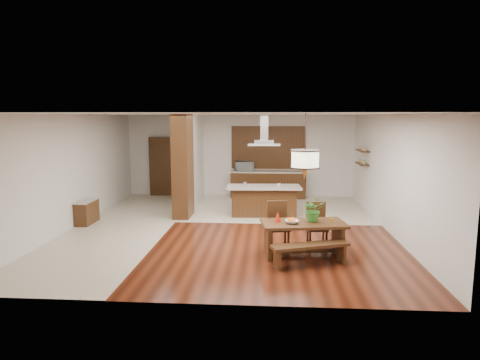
# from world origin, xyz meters

# --- Properties ---
(room_shell) EXTENTS (9.00, 9.04, 2.92)m
(room_shell) POSITION_xyz_m (0.00, 0.00, 2.06)
(room_shell) COLOR #38150A
(room_shell) RESTS_ON ground
(tile_hallway) EXTENTS (2.50, 9.00, 0.01)m
(tile_hallway) POSITION_xyz_m (-2.75, 0.00, 0.01)
(tile_hallway) COLOR beige
(tile_hallway) RESTS_ON ground
(tile_kitchen) EXTENTS (5.50, 4.00, 0.01)m
(tile_kitchen) POSITION_xyz_m (1.25, 2.50, 0.01)
(tile_kitchen) COLOR beige
(tile_kitchen) RESTS_ON ground
(soffit_band) EXTENTS (8.00, 9.00, 0.02)m
(soffit_band) POSITION_xyz_m (0.00, 0.00, 2.88)
(soffit_band) COLOR #3A1E0E
(soffit_band) RESTS_ON room_shell
(partition_pier) EXTENTS (0.45, 1.00, 2.90)m
(partition_pier) POSITION_xyz_m (-1.40, 1.20, 1.45)
(partition_pier) COLOR #301C0D
(partition_pier) RESTS_ON ground
(partition_stub) EXTENTS (0.18, 2.40, 2.90)m
(partition_stub) POSITION_xyz_m (-1.40, 3.30, 1.45)
(partition_stub) COLOR silver
(partition_stub) RESTS_ON ground
(hallway_console) EXTENTS (0.37, 0.88, 0.63)m
(hallway_console) POSITION_xyz_m (-3.81, 0.20, 0.32)
(hallway_console) COLOR #301C0D
(hallway_console) RESTS_ON ground
(hallway_doorway) EXTENTS (1.10, 0.20, 2.10)m
(hallway_doorway) POSITION_xyz_m (-2.70, 4.40, 1.05)
(hallway_doorway) COLOR #301C0D
(hallway_doorway) RESTS_ON ground
(rear_counter) EXTENTS (2.60, 0.62, 0.95)m
(rear_counter) POSITION_xyz_m (1.00, 4.20, 0.48)
(rear_counter) COLOR #301C0D
(rear_counter) RESTS_ON ground
(kitchen_window) EXTENTS (2.60, 0.08, 1.50)m
(kitchen_window) POSITION_xyz_m (1.00, 4.46, 1.75)
(kitchen_window) COLOR olive
(kitchen_window) RESTS_ON room_shell
(shelf_lower) EXTENTS (0.26, 0.90, 0.04)m
(shelf_lower) POSITION_xyz_m (3.87, 2.60, 1.40)
(shelf_lower) COLOR #301C0D
(shelf_lower) RESTS_ON room_shell
(shelf_upper) EXTENTS (0.26, 0.90, 0.04)m
(shelf_upper) POSITION_xyz_m (3.87, 2.60, 1.80)
(shelf_upper) COLOR #301C0D
(shelf_upper) RESTS_ON room_shell
(dining_table) EXTENTS (1.79, 1.08, 0.70)m
(dining_table) POSITION_xyz_m (1.74, -2.07, 0.52)
(dining_table) COLOR #301C0D
(dining_table) RESTS_ON ground
(dining_bench) EXTENTS (1.55, 0.82, 0.43)m
(dining_bench) POSITION_xyz_m (1.83, -2.67, 0.22)
(dining_bench) COLOR #301C0D
(dining_bench) RESTS_ON ground
(dining_chair_left) EXTENTS (0.52, 0.52, 1.02)m
(dining_chair_left) POSITION_xyz_m (1.25, -1.62, 0.51)
(dining_chair_left) COLOR #301C0D
(dining_chair_left) RESTS_ON ground
(dining_chair_right) EXTENTS (0.46, 0.46, 0.98)m
(dining_chair_right) POSITION_xyz_m (2.08, -1.50, 0.49)
(dining_chair_right) COLOR #301C0D
(dining_chair_right) RESTS_ON ground
(pendant_lantern) EXTENTS (0.64, 0.64, 1.31)m
(pendant_lantern) POSITION_xyz_m (1.74, -2.07, 2.25)
(pendant_lantern) COLOR #F2EBBA
(pendant_lantern) RESTS_ON room_shell
(foliage_plant) EXTENTS (0.53, 0.49, 0.50)m
(foliage_plant) POSITION_xyz_m (1.95, -1.98, 0.95)
(foliage_plant) COLOR #317C29
(foliage_plant) RESTS_ON dining_table
(fruit_bowl) EXTENTS (0.28, 0.28, 0.07)m
(fruit_bowl) POSITION_xyz_m (1.50, -2.18, 0.74)
(fruit_bowl) COLOR #B7AEA0
(fruit_bowl) RESTS_ON dining_table
(napkin_cone) EXTENTS (0.13, 0.13, 0.21)m
(napkin_cone) POSITION_xyz_m (1.21, -2.08, 0.81)
(napkin_cone) COLOR red
(napkin_cone) RESTS_ON dining_table
(gold_ornament) EXTENTS (0.08, 0.08, 0.10)m
(gold_ornament) POSITION_xyz_m (2.30, -2.10, 0.75)
(gold_ornament) COLOR gold
(gold_ornament) RESTS_ON dining_table
(kitchen_island) EXTENTS (2.14, 1.03, 0.87)m
(kitchen_island) POSITION_xyz_m (0.88, 1.45, 0.44)
(kitchen_island) COLOR #301C0D
(kitchen_island) RESTS_ON ground
(range_hood) EXTENTS (0.90, 0.55, 0.87)m
(range_hood) POSITION_xyz_m (0.88, 1.46, 2.46)
(range_hood) COLOR silver
(range_hood) RESTS_ON room_shell
(island_cup) EXTENTS (0.14, 0.14, 0.09)m
(island_cup) POSITION_xyz_m (1.31, 1.38, 0.91)
(island_cup) COLOR silver
(island_cup) RESTS_ON kitchen_island
(microwave) EXTENTS (0.70, 0.58, 0.33)m
(microwave) POSITION_xyz_m (0.16, 4.17, 1.12)
(microwave) COLOR #B0B2B7
(microwave) RESTS_ON rear_counter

